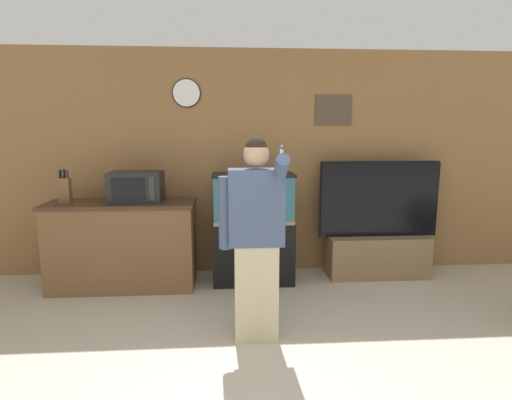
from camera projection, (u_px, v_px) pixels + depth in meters
name	position (u px, v px, depth m)	size (l,w,h in m)	color
wall_back_paneled	(249.00, 163.00, 4.70)	(10.00, 0.08, 2.60)	olive
counter_island	(123.00, 245.00, 4.28)	(1.55, 0.56, 0.94)	brown
microwave	(136.00, 187.00, 4.20)	(0.54, 0.35, 0.32)	black
knife_block	(65.00, 190.00, 4.13)	(0.12, 0.09, 0.35)	brown
aquarium_on_stand	(253.00, 229.00, 4.41)	(0.89, 0.40, 1.23)	black
tv_on_stand	(377.00, 243.00, 4.65)	(1.39, 0.40, 1.35)	brown
person_standing	(255.00, 237.00, 3.14)	(0.52, 0.39, 1.64)	#BCAD89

